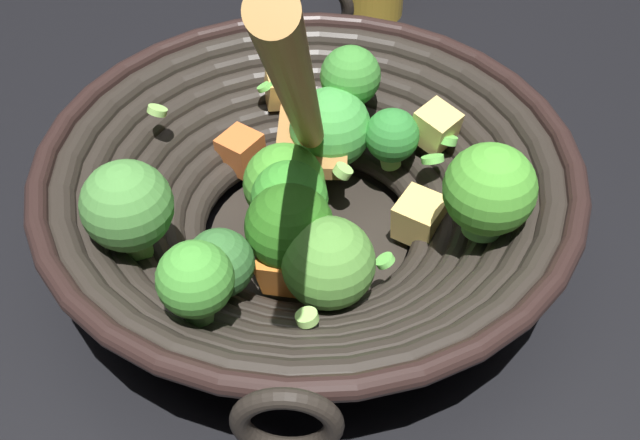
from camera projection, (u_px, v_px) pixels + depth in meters
The scene contains 2 objects.
ground_plane at pixel (309, 244), 0.55m from camera, with size 4.00×4.00×0.00m, color black.
wok at pixel (309, 189), 0.51m from camera, with size 0.35×0.38×0.29m.
Camera 1 is at (-0.10, 0.36, 0.40)m, focal length 43.83 mm.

